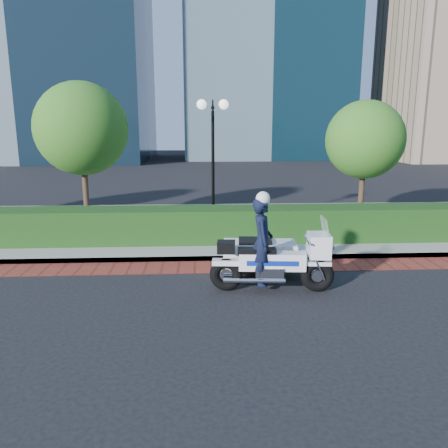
{
  "coord_description": "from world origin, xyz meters",
  "views": [
    {
      "loc": [
        0.59,
        -9.14,
        3.49
      ],
      "look_at": [
        1.19,
        2.06,
        1.0
      ],
      "focal_mm": 35.0,
      "sensor_mm": 36.0,
      "label": 1
    }
  ],
  "objects_px": {
    "tree_c": "(365,140)",
    "police_motorcycle": "(266,253)",
    "lamppost": "(213,144)",
    "tree_b": "(81,129)"
  },
  "relations": [
    {
      "from": "tree_c",
      "to": "lamppost",
      "type": "bearing_deg",
      "value": -166.7
    },
    {
      "from": "lamppost",
      "to": "tree_c",
      "type": "xyz_separation_m",
      "value": [
        5.5,
        1.3,
        0.09
      ]
    },
    {
      "from": "lamppost",
      "to": "police_motorcycle",
      "type": "xyz_separation_m",
      "value": [
        1.03,
        -5.03,
        -2.21
      ]
    },
    {
      "from": "tree_c",
      "to": "police_motorcycle",
      "type": "distance_m",
      "value": 8.08
    },
    {
      "from": "lamppost",
      "to": "tree_c",
      "type": "relative_size",
      "value": 0.98
    },
    {
      "from": "police_motorcycle",
      "to": "lamppost",
      "type": "bearing_deg",
      "value": 106.25
    },
    {
      "from": "lamppost",
      "to": "police_motorcycle",
      "type": "distance_m",
      "value": 5.59
    },
    {
      "from": "tree_b",
      "to": "police_motorcycle",
      "type": "relative_size",
      "value": 1.81
    },
    {
      "from": "tree_b",
      "to": "lamppost",
      "type": "bearing_deg",
      "value": -16.11
    },
    {
      "from": "lamppost",
      "to": "tree_c",
      "type": "height_order",
      "value": "tree_c"
    }
  ]
}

